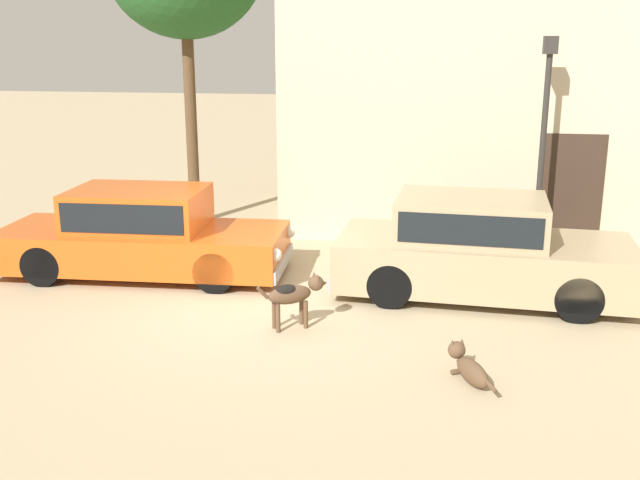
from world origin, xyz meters
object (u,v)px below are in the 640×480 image
parked_sedan_second (479,247)px  stray_dog_spotted (294,293)px  parked_sedan_nearest (142,232)px  stray_dog_tan (468,367)px  street_lamp (545,120)px

parked_sedan_second → stray_dog_spotted: parked_sedan_second is taller
parked_sedan_nearest → stray_dog_tan: bearing=-34.0°
parked_sedan_second → stray_dog_spotted: (-2.42, -1.69, -0.27)m
stray_dog_tan → parked_sedan_nearest: bearing=30.9°
parked_sedan_second → parked_sedan_nearest: bearing=-178.7°
parked_sedan_nearest → street_lamp: 6.78m
parked_sedan_nearest → stray_dog_tan: size_ratio=5.07×
stray_dog_tan → street_lamp: bearing=-42.2°
parked_sedan_second → street_lamp: (1.04, 1.97, 1.65)m
parked_sedan_nearest → parked_sedan_second: 5.28m
stray_dog_spotted → stray_dog_tan: (2.22, -1.21, -0.31)m
stray_dog_spotted → stray_dog_tan: stray_dog_spotted is taller
street_lamp → parked_sedan_nearest: bearing=-164.1°
parked_sedan_second → stray_dog_tan: 2.97m
parked_sedan_nearest → street_lamp: (6.31, 1.80, 1.70)m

